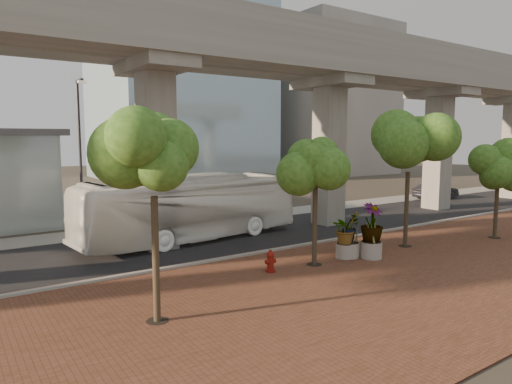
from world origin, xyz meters
TOP-DOWN VIEW (x-y plane):
  - ground at (0.00, 0.00)m, footprint 160.00×160.00m
  - brick_plaza at (0.00, -8.00)m, footprint 70.00×13.00m
  - asphalt_road at (0.00, 2.00)m, footprint 90.00×8.00m
  - curb_strip at (0.00, -2.00)m, footprint 70.00×0.25m
  - far_sidewalk at (0.00, 7.50)m, footprint 90.00×3.00m
  - transit_viaduct at (0.00, 2.00)m, footprint 72.00×5.60m
  - midrise_block at (38.00, 36.00)m, footprint 18.00×16.00m
  - transit_bus at (-3.76, 2.68)m, footprint 13.31×4.42m
  - parked_car at (23.29, 5.57)m, footprint 4.75×2.12m
  - fire_hydrant at (-3.81, -4.87)m, footprint 0.48×0.43m
  - planter_front at (0.50, -5.02)m, footprint 1.96×1.96m
  - planter_right at (1.50, -5.74)m, footprint 2.46×2.46m
  - planter_left at (0.75, -5.06)m, footprint 2.04×2.04m
  - street_tree_far_west at (-9.84, -7.13)m, footprint 3.50×3.50m
  - street_tree_near_west at (-1.50, -5.07)m, footprint 3.03×3.03m
  - street_tree_near_east at (4.83, -5.13)m, footprint 4.34×4.34m
  - street_tree_far_east at (10.79, -6.71)m, footprint 3.21×3.21m
  - streetlamp_west at (-8.53, 7.02)m, footprint 0.44×1.29m
  - streetlamp_east at (8.90, 5.64)m, footprint 0.36×1.05m

SIDE VIEW (x-z plane):
  - ground at x=0.00m, z-range 0.00..0.00m
  - asphalt_road at x=0.00m, z-range 0.00..0.04m
  - brick_plaza at x=0.00m, z-range 0.00..0.06m
  - far_sidewalk at x=0.00m, z-range 0.00..0.06m
  - curb_strip at x=0.00m, z-range 0.00..0.16m
  - fire_hydrant at x=-3.81m, z-range 0.04..1.00m
  - parked_car at x=23.29m, z-range 0.00..1.51m
  - planter_front at x=0.50m, z-range 0.29..2.44m
  - planter_left at x=0.75m, z-range 0.30..2.55m
  - planter_right at x=1.50m, z-range 0.34..2.97m
  - transit_bus at x=-3.76m, z-range 0.00..3.64m
  - street_tree_far_east at x=10.79m, z-range 1.26..6.62m
  - streetlamp_east at x=8.90m, z-range 0.61..7.84m
  - street_tree_near_west at x=-1.50m, z-range 1.65..7.65m
  - street_tree_far_west at x=-9.84m, z-range 1.72..8.27m
  - streetlamp_west at x=-8.53m, z-range 0.74..9.67m
  - street_tree_near_east at x=4.83m, z-range 1.66..8.85m
  - transit_viaduct at x=0.00m, z-range 1.09..13.49m
  - midrise_block at x=38.00m, z-range 0.00..24.00m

